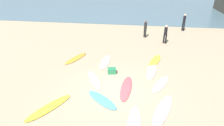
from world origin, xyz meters
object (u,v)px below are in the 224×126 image
(surfboard_4, at_px, (102,100))
(surfboard_5, at_px, (76,58))
(beachgoer_near, at_px, (166,33))
(surfboard_6, at_px, (134,124))
(surfboard_2, at_px, (161,84))
(surfboard_7, at_px, (105,62))
(beachgoer_far, at_px, (145,28))
(surfboard_1, at_px, (152,71))
(surfboard_8, at_px, (155,61))
(beach_cooler, at_px, (112,71))
(beachgoer_mid, at_px, (184,21))
(surfboard_0, at_px, (49,107))
(surfboard_3, at_px, (126,88))
(surfboard_9, at_px, (94,80))
(surfboard_10, at_px, (163,110))

(surfboard_4, bearing_deg, surfboard_5, -108.62)
(beachgoer_near, bearing_deg, surfboard_6, -71.57)
(surfboard_2, xyz_separation_m, surfboard_7, (-3.69, 2.46, 0.01))
(beachgoer_far, bearing_deg, beachgoer_near, -166.61)
(surfboard_1, height_order, surfboard_6, surfboard_1)
(surfboard_8, height_order, beach_cooler, beach_cooler)
(surfboard_4, relative_size, beachgoer_mid, 1.11)
(surfboard_0, distance_m, surfboard_4, 2.53)
(surfboard_0, distance_m, surfboard_3, 4.12)
(surfboard_5, bearing_deg, surfboard_9, 145.28)
(surfboard_7, xyz_separation_m, beachgoer_far, (2.82, 6.48, 0.89))
(surfboard_2, relative_size, surfboard_9, 0.92)
(surfboard_9, bearing_deg, surfboard_1, -1.38)
(surfboard_10, distance_m, beachgoer_near, 9.80)
(surfboard_7, relative_size, beachgoer_far, 1.42)
(surfboard_7, relative_size, surfboard_8, 0.98)
(surfboard_1, height_order, beachgoer_near, beachgoer_near)
(surfboard_0, xyz_separation_m, beachgoer_near, (6.28, 10.32, 0.90))
(beach_cooler, bearing_deg, beachgoer_near, 58.92)
(surfboard_6, bearing_deg, surfboard_9, 127.26)
(surfboard_1, distance_m, surfboard_6, 5.10)
(surfboard_2, distance_m, beachgoer_near, 7.48)
(surfboard_1, distance_m, surfboard_7, 3.35)
(surfboard_0, relative_size, surfboard_5, 1.05)
(surfboard_7, xyz_separation_m, surfboard_9, (-0.18, -2.57, 0.00))
(surfboard_6, relative_size, surfboard_9, 1.03)
(surfboard_10, bearing_deg, beachgoer_far, -66.16)
(surfboard_5, bearing_deg, surfboard_0, 115.19)
(surfboard_2, bearing_deg, surfboard_5, 179.28)
(surfboard_1, bearing_deg, surfboard_4, 63.30)
(surfboard_4, xyz_separation_m, surfboard_7, (-0.67, 4.46, -0.00))
(surfboard_5, relative_size, surfboard_6, 1.03)
(surfboard_7, height_order, beachgoer_near, beachgoer_near)
(surfboard_0, bearing_deg, surfboard_1, -108.66)
(surfboard_7, xyz_separation_m, surfboard_10, (3.61, -4.80, -0.00))
(beach_cooler, bearing_deg, surfboard_8, 38.74)
(surfboard_1, bearing_deg, beachgoer_near, -94.35)
(surfboard_4, xyz_separation_m, beachgoer_mid, (6.36, 14.01, 1.01))
(surfboard_1, xyz_separation_m, beach_cooler, (-2.52, -0.67, 0.14))
(surfboard_9, height_order, beachgoer_far, beachgoer_far)
(surfboard_1, height_order, surfboard_3, surfboard_1)
(surfboard_3, bearing_deg, surfboard_6, -75.87)
(surfboard_5, bearing_deg, beach_cooler, 167.52)
(surfboard_10, bearing_deg, surfboard_9, -10.74)
(surfboard_2, distance_m, beachgoer_far, 9.03)
(surfboard_9, bearing_deg, beachgoer_far, 43.76)
(surfboard_8, xyz_separation_m, beachgoer_near, (1.06, 4.18, 0.89))
(surfboard_7, xyz_separation_m, beach_cooler, (0.72, -1.53, 0.13))
(surfboard_7, distance_m, beachgoer_mid, 11.91)
(beachgoer_near, bearing_deg, surfboard_3, -79.00)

